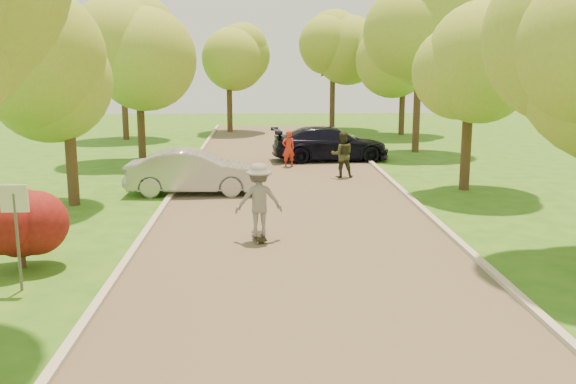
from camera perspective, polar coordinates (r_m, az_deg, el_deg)
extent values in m
plane|color=#285F16|center=(9.69, 3.55, -16.40)|extent=(100.00, 100.00, 0.00)
cube|color=#4C4438|center=(17.16, 0.81, -3.83)|extent=(8.00, 60.00, 0.01)
cube|color=#B2AD9E|center=(17.40, -12.66, -3.71)|extent=(0.18, 60.00, 0.12)
cube|color=#B2AD9E|center=(17.83, 13.94, -3.41)|extent=(0.18, 60.00, 0.12)
cylinder|color=#59595E|center=(13.89, -22.88, -4.18)|extent=(0.06, 0.06, 2.00)
cube|color=white|center=(13.69, -23.17, -0.54)|extent=(0.55, 0.04, 0.55)
cylinder|color=#382619|center=(15.59, -22.53, -4.99)|extent=(0.12, 0.12, 0.70)
sphere|color=#590F0F|center=(15.40, -22.74, -2.31)|extent=(1.70, 1.70, 1.70)
cylinder|color=#382619|center=(21.60, -18.71, 2.99)|extent=(0.36, 0.36, 3.15)
sphere|color=olive|center=(21.40, -19.20, 10.51)|extent=(4.20, 4.20, 4.20)
sphere|color=olive|center=(21.24, -17.65, 12.31)|extent=(3.15, 3.15, 3.15)
cylinder|color=#382619|center=(31.16, -12.95, 6.34)|extent=(0.36, 0.36, 3.83)
sphere|color=olive|center=(31.05, -13.23, 12.51)|extent=(4.80, 4.80, 4.80)
sphere|color=olive|center=(30.96, -11.94, 13.90)|extent=(3.60, 3.60, 3.60)
cylinder|color=#382619|center=(23.86, 15.57, 4.19)|extent=(0.36, 0.36, 3.38)
sphere|color=olive|center=(23.69, 15.96, 11.42)|extent=(4.40, 4.40, 4.40)
sphere|color=olive|center=(23.91, 17.59, 12.91)|extent=(3.30, 3.30, 3.30)
cylinder|color=#382619|center=(33.57, 11.36, 6.95)|extent=(0.36, 0.36, 4.05)
sphere|color=olive|center=(33.50, 11.61, 13.07)|extent=(5.20, 5.20, 5.20)
sphere|color=olive|center=(33.72, 12.99, 14.33)|extent=(3.90, 3.90, 3.90)
cylinder|color=#382619|center=(39.45, -14.30, 7.13)|extent=(0.36, 0.36, 3.60)
sphere|color=olive|center=(39.36, -14.54, 11.92)|extent=(5.00, 5.00, 5.00)
sphere|color=olive|center=(39.24, -13.50, 13.07)|extent=(3.75, 3.75, 3.75)
cylinder|color=#382619|center=(41.58, 10.11, 7.66)|extent=(0.36, 0.36, 3.83)
sphere|color=olive|center=(41.50, 10.27, 12.37)|extent=(5.00, 5.00, 5.00)
sphere|color=olive|center=(41.69, 11.35, 13.35)|extent=(3.75, 3.75, 3.75)
cylinder|color=#382619|center=(42.67, -5.21, 7.58)|extent=(0.36, 0.36, 3.38)
sphere|color=olive|center=(42.58, -5.29, 11.78)|extent=(4.80, 4.80, 4.80)
sphere|color=olive|center=(42.56, -4.32, 12.77)|extent=(3.60, 3.60, 3.60)
cylinder|color=#382619|center=(44.88, 3.96, 7.93)|extent=(0.36, 0.36, 3.60)
sphere|color=olive|center=(44.80, 4.02, 12.15)|extent=(5.00, 5.00, 5.00)
sphere|color=olive|center=(44.90, 5.01, 13.09)|extent=(3.75, 3.75, 3.75)
imported|color=#A2A1A5|center=(22.64, -8.37, 1.77)|extent=(4.67, 1.64, 1.54)
imported|color=black|center=(30.16, 3.79, 4.31)|extent=(5.63, 2.66, 1.59)
cube|color=black|center=(16.65, -2.58, -3.93)|extent=(0.41, 1.00, 0.02)
cylinder|color=#BFCC4C|center=(17.01, -2.45, -3.82)|extent=(0.04, 0.08, 0.08)
cylinder|color=#BFCC4C|center=(16.99, -3.03, -3.85)|extent=(0.04, 0.08, 0.08)
cylinder|color=#BFCC4C|center=(16.35, -2.10, -4.45)|extent=(0.04, 0.08, 0.08)
cylinder|color=#BFCC4C|center=(16.33, -2.70, -4.48)|extent=(0.04, 0.08, 0.08)
imported|color=slate|center=(16.42, -2.61, -0.70)|extent=(1.31, 0.87, 1.90)
imported|color=#B62A1B|center=(28.18, 0.03, 3.86)|extent=(0.68, 0.55, 1.61)
imported|color=#2F311D|center=(25.62, 4.84, 3.33)|extent=(0.90, 0.70, 1.85)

